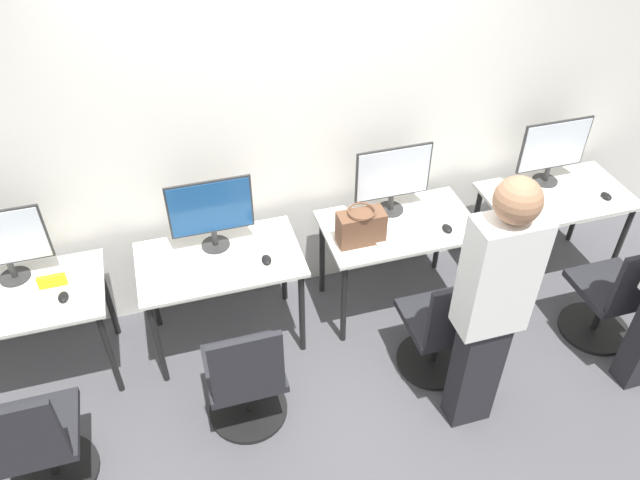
{
  "coord_description": "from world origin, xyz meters",
  "views": [
    {
      "loc": [
        -0.82,
        -2.65,
        3.29
      ],
      "look_at": [
        0.0,
        0.12,
        0.87
      ],
      "focal_mm": 35.0,
      "sensor_mm": 36.0,
      "label": 1
    }
  ],
  "objects_px": {
    "keyboard_left": "(222,270)",
    "keyboard_far_right": "(566,201)",
    "office_chair_far_left": "(38,447)",
    "office_chair_far_right": "(613,299)",
    "mouse_far_right": "(606,196)",
    "person_right": "(492,304)",
    "mouse_left": "(266,260)",
    "office_chair_right": "(442,331)",
    "keyboard_right": "(408,237)",
    "mouse_far_left": "(63,297)",
    "monitor_right": "(393,177)",
    "office_chair_left": "(246,382)",
    "monitor_left": "(211,211)",
    "mouse_right": "(447,228)",
    "handbag": "(361,227)",
    "monitor_far_left": "(1,243)",
    "keyboard_far_left": "(11,308)",
    "monitor_far_right": "(554,149)"
  },
  "relations": [
    {
      "from": "keyboard_right",
      "to": "office_chair_far_right",
      "type": "relative_size",
      "value": 0.51
    },
    {
      "from": "keyboard_far_left",
      "to": "handbag",
      "type": "bearing_deg",
      "value": 0.24
    },
    {
      "from": "mouse_right",
      "to": "handbag",
      "type": "relative_size",
      "value": 0.3
    },
    {
      "from": "keyboard_left",
      "to": "keyboard_right",
      "type": "distance_m",
      "value": 1.2
    },
    {
      "from": "mouse_left",
      "to": "mouse_far_right",
      "type": "xyz_separation_m",
      "value": [
        2.43,
        -0.02,
        0.0
      ]
    },
    {
      "from": "office_chair_far_left",
      "to": "monitor_left",
      "type": "distance_m",
      "value": 1.59
    },
    {
      "from": "person_right",
      "to": "monitor_left",
      "type": "bearing_deg",
      "value": 137.9
    },
    {
      "from": "handbag",
      "to": "mouse_far_left",
      "type": "bearing_deg",
      "value": -179.73
    },
    {
      "from": "mouse_right",
      "to": "keyboard_far_right",
      "type": "relative_size",
      "value": 0.2
    },
    {
      "from": "monitor_far_left",
      "to": "monitor_right",
      "type": "distance_m",
      "value": 2.4
    },
    {
      "from": "keyboard_far_left",
      "to": "mouse_far_right",
      "type": "distance_m",
      "value": 3.9
    },
    {
      "from": "monitor_left",
      "to": "monitor_right",
      "type": "height_order",
      "value": "same"
    },
    {
      "from": "office_chair_far_right",
      "to": "office_chair_far_left",
      "type": "bearing_deg",
      "value": -178.73
    },
    {
      "from": "keyboard_far_left",
      "to": "office_chair_left",
      "type": "relative_size",
      "value": 0.51
    },
    {
      "from": "keyboard_far_right",
      "to": "office_chair_far_right",
      "type": "bearing_deg",
      "value": -85.16
    },
    {
      "from": "mouse_far_right",
      "to": "office_chair_far_right",
      "type": "distance_m",
      "value": 0.74
    },
    {
      "from": "keyboard_right",
      "to": "office_chair_right",
      "type": "distance_m",
      "value": 0.64
    },
    {
      "from": "office_chair_far_left",
      "to": "office_chair_right",
      "type": "xyz_separation_m",
      "value": [
        2.38,
        0.14,
        0.0
      ]
    },
    {
      "from": "keyboard_left",
      "to": "monitor_right",
      "type": "height_order",
      "value": "monitor_right"
    },
    {
      "from": "office_chair_right",
      "to": "handbag",
      "type": "relative_size",
      "value": 2.94
    },
    {
      "from": "mouse_left",
      "to": "mouse_far_right",
      "type": "bearing_deg",
      "value": -0.42
    },
    {
      "from": "office_chair_far_left",
      "to": "monitor_far_right",
      "type": "bearing_deg",
      "value": 15.39
    },
    {
      "from": "keyboard_left",
      "to": "keyboard_far_right",
      "type": "height_order",
      "value": "same"
    },
    {
      "from": "monitor_far_left",
      "to": "office_chair_far_right",
      "type": "distance_m",
      "value": 3.82
    },
    {
      "from": "keyboard_far_right",
      "to": "keyboard_left",
      "type": "bearing_deg",
      "value": -179.56
    },
    {
      "from": "office_chair_far_left",
      "to": "office_chair_left",
      "type": "xyz_separation_m",
      "value": [
        1.13,
        0.11,
        0.0
      ]
    },
    {
      "from": "office_chair_right",
      "to": "mouse_far_left",
      "type": "bearing_deg",
      "value": 165.44
    },
    {
      "from": "monitor_far_left",
      "to": "monitor_left",
      "type": "distance_m",
      "value": 1.2
    },
    {
      "from": "office_chair_left",
      "to": "person_right",
      "type": "height_order",
      "value": "person_right"
    },
    {
      "from": "office_chair_far_left",
      "to": "office_chair_right",
      "type": "distance_m",
      "value": 2.39
    },
    {
      "from": "office_chair_far_left",
      "to": "office_chair_left",
      "type": "relative_size",
      "value": 1.0
    },
    {
      "from": "mouse_far_right",
      "to": "handbag",
      "type": "relative_size",
      "value": 0.3
    },
    {
      "from": "monitor_far_left",
      "to": "office_chair_right",
      "type": "xyz_separation_m",
      "value": [
        2.46,
        -0.84,
        -0.63
      ]
    },
    {
      "from": "mouse_far_left",
      "to": "office_chair_far_right",
      "type": "xyz_separation_m",
      "value": [
        3.38,
        -0.62,
        -0.38
      ]
    },
    {
      "from": "keyboard_left",
      "to": "person_right",
      "type": "xyz_separation_m",
      "value": [
        1.28,
        -0.91,
        0.23
      ]
    },
    {
      "from": "monitor_far_left",
      "to": "keyboard_far_right",
      "type": "relative_size",
      "value": 1.16
    },
    {
      "from": "office_chair_far_left",
      "to": "office_chair_far_right",
      "type": "bearing_deg",
      "value": 1.27
    },
    {
      "from": "office_chair_right",
      "to": "monitor_left",
      "type": "bearing_deg",
      "value": 147.72
    },
    {
      "from": "office_chair_left",
      "to": "monitor_far_right",
      "type": "distance_m",
      "value": 2.63
    },
    {
      "from": "office_chair_right",
      "to": "office_chair_far_right",
      "type": "distance_m",
      "value": 1.2
    },
    {
      "from": "monitor_left",
      "to": "mouse_far_right",
      "type": "height_order",
      "value": "monitor_left"
    },
    {
      "from": "monitor_far_right",
      "to": "handbag",
      "type": "distance_m",
      "value": 1.54
    },
    {
      "from": "person_right",
      "to": "keyboard_far_right",
      "type": "distance_m",
      "value": 1.47
    },
    {
      "from": "monitor_left",
      "to": "keyboard_left",
      "type": "distance_m",
      "value": 0.36
    },
    {
      "from": "mouse_far_left",
      "to": "mouse_far_right",
      "type": "xyz_separation_m",
      "value": [
        3.62,
        -0.03,
        0.0
      ]
    },
    {
      "from": "keyboard_left",
      "to": "mouse_left",
      "type": "height_order",
      "value": "mouse_left"
    },
    {
      "from": "monitor_right",
      "to": "keyboard_far_right",
      "type": "bearing_deg",
      "value": -12.51
    },
    {
      "from": "monitor_right",
      "to": "office_chair_far_right",
      "type": "bearing_deg",
      "value": -35.26
    },
    {
      "from": "mouse_left",
      "to": "office_chair_right",
      "type": "distance_m",
      "value": 1.19
    },
    {
      "from": "person_right",
      "to": "office_chair_right",
      "type": "bearing_deg",
      "value": 94.25
    }
  ]
}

